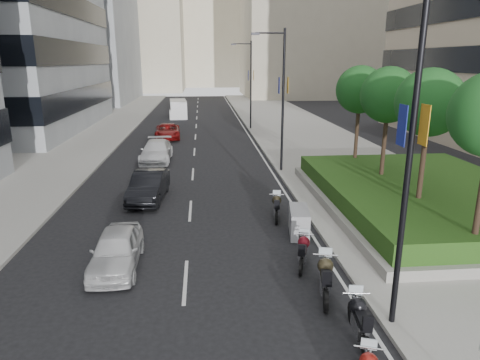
{
  "coord_description": "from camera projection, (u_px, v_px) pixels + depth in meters",
  "views": [
    {
      "loc": [
        -0.81,
        -8.95,
        7.13
      ],
      "look_at": [
        0.8,
        9.21,
        2.0
      ],
      "focal_mm": 32.0,
      "sensor_mm": 36.0,
      "label": 1
    }
  ],
  "objects": [
    {
      "name": "lane_edge",
      "position": [
        251.0,
        140.0,
        39.66
      ],
      "size": [
        0.12,
        100.0,
        0.01
      ],
      "primitive_type": "cube",
      "color": "silver",
      "rests_on": "ground"
    },
    {
      "name": "lamp_post_0",
      "position": [
        405.0,
        147.0,
        10.52
      ],
      "size": [
        2.34,
        0.45,
        9.0
      ],
      "color": "black",
      "rests_on": "ground"
    },
    {
      "name": "car_a",
      "position": [
        117.0,
        250.0,
        15.07
      ],
      "size": [
        1.67,
        4.03,
        1.36
      ],
      "primitive_type": "imported",
      "rotation": [
        0.0,
        0.0,
        0.02
      ],
      "color": "silver",
      "rests_on": "ground"
    },
    {
      "name": "tree_1",
      "position": [
        430.0,
        103.0,
        17.5
      ],
      "size": [
        2.8,
        2.8,
        6.3
      ],
      "color": "#332319",
      "rests_on": "planter"
    },
    {
      "name": "ground",
      "position": [
        241.0,
        359.0,
        10.58
      ],
      "size": [
        160.0,
        160.0,
        0.0
      ],
      "primitive_type": "plane",
      "color": "black",
      "rests_on": "ground"
    },
    {
      "name": "planter",
      "position": [
        426.0,
        204.0,
        20.92
      ],
      "size": [
        10.0,
        14.0,
        0.4
      ],
      "primitive_type": "cube",
      "color": "gray",
      "rests_on": "sidewalk_right"
    },
    {
      "name": "sidewalk_left",
      "position": [
        78.0,
        142.0,
        38.31
      ],
      "size": [
        8.0,
        100.0,
        0.15
      ],
      "primitive_type": "cube",
      "color": "#9E9B93",
      "rests_on": "ground"
    },
    {
      "name": "building_cream_left",
      "position": [
        126.0,
        16.0,
        100.34
      ],
      "size": [
        26.0,
        24.0,
        34.0
      ],
      "primitive_type": "cube",
      "color": "#B7AD93",
      "rests_on": "ground"
    },
    {
      "name": "lane_centre",
      "position": [
        195.0,
        140.0,
        39.22
      ],
      "size": [
        0.12,
        100.0,
        0.01
      ],
      "primitive_type": "cube",
      "color": "silver",
      "rests_on": "ground"
    },
    {
      "name": "motorcycle_4",
      "position": [
        303.0,
        251.0,
        15.28
      ],
      "size": [
        0.85,
        1.97,
        1.01
      ],
      "rotation": [
        0.0,
        0.0,
        1.26
      ],
      "color": "black",
      "rests_on": "ground"
    },
    {
      "name": "motorcycle_6",
      "position": [
        277.0,
        207.0,
        19.84
      ],
      "size": [
        0.69,
        2.06,
        1.03
      ],
      "rotation": [
        0.0,
        0.0,
        1.41
      ],
      "color": "black",
      "rests_on": "ground"
    },
    {
      "name": "hedge",
      "position": [
        427.0,
        192.0,
        20.76
      ],
      "size": [
        9.4,
        13.4,
        0.8
      ],
      "primitive_type": "cube",
      "color": "#1B4012",
      "rests_on": "planter"
    },
    {
      "name": "tree_3",
      "position": [
        360.0,
        90.0,
        25.17
      ],
      "size": [
        2.8,
        2.8,
        6.3
      ],
      "color": "#332319",
      "rests_on": "planter"
    },
    {
      "name": "building_grey_far",
      "position": [
        61.0,
        11.0,
        71.6
      ],
      "size": [
        22.0,
        26.0,
        30.0
      ],
      "primitive_type": "cube",
      "color": "gray",
      "rests_on": "ground"
    },
    {
      "name": "delivery_van",
      "position": [
        178.0,
        110.0,
        54.65
      ],
      "size": [
        2.4,
        5.37,
        2.19
      ],
      "rotation": [
        0.0,
        0.0,
        0.08
      ],
      "color": "silver",
      "rests_on": "ground"
    },
    {
      "name": "tree_2",
      "position": [
        389.0,
        95.0,
        21.34
      ],
      "size": [
        2.8,
        2.8,
        6.3
      ],
      "color": "#332319",
      "rests_on": "planter"
    },
    {
      "name": "car_b",
      "position": [
        149.0,
        186.0,
        22.45
      ],
      "size": [
        1.93,
        4.63,
        1.49
      ],
      "primitive_type": "imported",
      "rotation": [
        0.0,
        0.0,
        -0.08
      ],
      "color": "black",
      "rests_on": "ground"
    },
    {
      "name": "building_cream_centre",
      "position": [
        210.0,
        16.0,
        120.67
      ],
      "size": [
        30.0,
        24.0,
        38.0
      ],
      "primitive_type": "cube",
      "color": "#B7AD93",
      "rests_on": "ground"
    },
    {
      "name": "lamp_post_1",
      "position": [
        281.0,
        94.0,
        26.82
      ],
      "size": [
        2.34,
        0.45,
        9.0
      ],
      "color": "black",
      "rests_on": "ground"
    },
    {
      "name": "motorcycle_5",
      "position": [
        299.0,
        222.0,
        17.94
      ],
      "size": [
        1.03,
        1.98,
        1.14
      ],
      "rotation": [
        0.0,
        0.0,
        1.42
      ],
      "color": "black",
      "rests_on": "ground"
    },
    {
      "name": "motorcycle_3",
      "position": [
        325.0,
        278.0,
        13.24
      ],
      "size": [
        0.86,
        2.31,
        1.17
      ],
      "rotation": [
        0.0,
        0.0,
        1.34
      ],
      "color": "black",
      "rests_on": "ground"
    },
    {
      "name": "car_c",
      "position": [
        156.0,
        151.0,
        31.01
      ],
      "size": [
        2.18,
        5.18,
        1.49
      ],
      "primitive_type": "imported",
      "rotation": [
        0.0,
        0.0,
        -0.02
      ],
      "color": "silver",
      "rests_on": "ground"
    },
    {
      "name": "motorcycle_2",
      "position": [
        359.0,
        320.0,
        11.18
      ],
      "size": [
        0.73,
        2.18,
        1.08
      ],
      "rotation": [
        0.0,
        0.0,
        1.45
      ],
      "color": "black",
      "rests_on": "ground"
    },
    {
      "name": "lamp_post_2",
      "position": [
        249.0,
        81.0,
        44.08
      ],
      "size": [
        2.34,
        0.45,
        9.0
      ],
      "color": "black",
      "rests_on": "ground"
    },
    {
      "name": "building_cream_right",
      "position": [
        315.0,
        3.0,
        84.28
      ],
      "size": [
        28.0,
        24.0,
        36.0
      ],
      "primitive_type": "cube",
      "color": "#B7AD93",
      "rests_on": "ground"
    },
    {
      "name": "car_d",
      "position": [
        168.0,
        131.0,
        40.08
      ],
      "size": [
        2.52,
        5.02,
        1.36
      ],
      "primitive_type": "imported",
      "rotation": [
        0.0,
        0.0,
        0.05
      ],
      "color": "maroon",
      "rests_on": "ground"
    },
    {
      "name": "sidewalk_right",
      "position": [
        307.0,
        138.0,
        40.09
      ],
      "size": [
        10.0,
        100.0,
        0.15
      ],
      "primitive_type": "cube",
      "color": "#9E9B93",
      "rests_on": "ground"
    }
  ]
}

